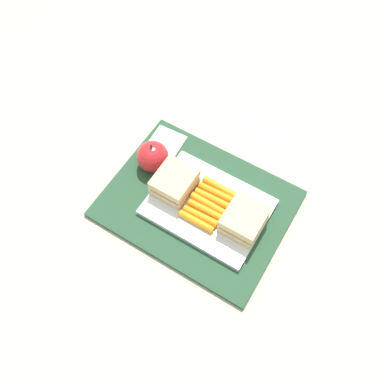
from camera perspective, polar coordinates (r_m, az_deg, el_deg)
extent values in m
plane|color=#B7AD99|center=(0.85, 0.72, -1.76)|extent=(2.40, 2.40, 0.00)
cube|color=#284C33|center=(0.85, 0.72, -1.60)|extent=(0.36, 0.28, 0.01)
cube|color=white|center=(0.83, 2.20, -2.05)|extent=(0.23, 0.17, 0.01)
cube|color=#DBC189|center=(0.81, 7.03, -4.13)|extent=(0.07, 0.08, 0.02)
cube|color=pink|center=(0.79, 7.13, -3.73)|extent=(0.07, 0.07, 0.01)
cube|color=#DBC189|center=(0.78, 7.24, -3.32)|extent=(0.07, 0.08, 0.02)
cube|color=#DBC189|center=(0.84, -2.36, 0.90)|extent=(0.07, 0.08, 0.02)
cube|color=pink|center=(0.83, -2.39, 1.35)|extent=(0.07, 0.07, 0.01)
cube|color=#DBC189|center=(0.82, -2.43, 1.81)|extent=(0.07, 0.08, 0.02)
cylinder|color=orange|center=(0.84, 3.81, 0.64)|extent=(0.08, 0.01, 0.02)
cylinder|color=orange|center=(0.83, 3.21, -0.04)|extent=(0.08, 0.01, 0.02)
cylinder|color=orange|center=(0.83, 2.72, -0.85)|extent=(0.08, 0.01, 0.02)
cylinder|color=orange|center=(0.82, 2.17, -1.61)|extent=(0.08, 0.01, 0.02)
cylinder|color=orange|center=(0.81, 1.81, -2.44)|extent=(0.08, 0.01, 0.02)
cylinder|color=orange|center=(0.81, 1.22, -3.30)|extent=(0.08, 0.01, 0.02)
cylinder|color=orange|center=(0.80, 0.60, -4.03)|extent=(0.08, 0.01, 0.02)
sphere|color=red|center=(0.86, -5.38, 4.85)|extent=(0.07, 0.07, 0.07)
cylinder|color=brown|center=(0.83, -5.60, 6.31)|extent=(0.01, 0.00, 0.01)
cube|color=white|center=(0.92, -3.58, 6.77)|extent=(0.07, 0.07, 0.00)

